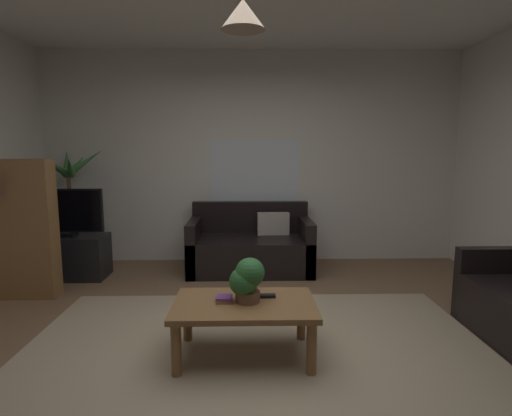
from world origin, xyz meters
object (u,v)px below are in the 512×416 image
(potted_palm_corner, at_px, (71,215))
(pendant_lamp, at_px, (243,14))
(book_on_table_0, at_px, (224,300))
(book_on_table_1, at_px, (224,298))
(couch_under_window, at_px, (251,248))
(potted_plant_on_table, at_px, (247,279))
(tv_stand, at_px, (67,257))
(remote_on_table_0, at_px, (265,296))
(tv, at_px, (64,212))
(bookshelf_corner, at_px, (18,228))
(coffee_table, at_px, (244,311))

(potted_palm_corner, height_order, pendant_lamp, pendant_lamp)
(book_on_table_0, distance_m, book_on_table_1, 0.02)
(couch_under_window, distance_m, potted_plant_on_table, 2.18)
(book_on_table_1, bearing_deg, tv_stand, 135.81)
(remote_on_table_0, xyz_separation_m, tv, (-2.23, 1.78, 0.36))
(book_on_table_0, relative_size, pendant_lamp, 0.24)
(tv, distance_m, bookshelf_corner, 0.64)
(potted_plant_on_table, height_order, bookshelf_corner, bookshelf_corner)
(pendant_lamp, bearing_deg, tv_stand, 137.65)
(coffee_table, height_order, tv, tv)
(coffee_table, distance_m, remote_on_table_0, 0.19)
(book_on_table_0, height_order, book_on_table_1, book_on_table_1)
(potted_plant_on_table, height_order, pendant_lamp, pendant_lamp)
(tv_stand, distance_m, bookshelf_corner, 0.80)
(coffee_table, bearing_deg, tv, 137.98)
(tv_stand, height_order, pendant_lamp, pendant_lamp)
(couch_under_window, bearing_deg, potted_plant_on_table, -91.25)
(book_on_table_1, bearing_deg, couch_under_window, 84.41)
(remote_on_table_0, bearing_deg, potted_plant_on_table, 121.14)
(couch_under_window, relative_size, book_on_table_0, 12.38)
(couch_under_window, height_order, potted_plant_on_table, couch_under_window)
(coffee_table, height_order, potted_palm_corner, potted_palm_corner)
(coffee_table, xyz_separation_m, potted_palm_corner, (-2.19, 2.34, 0.33))
(book_on_table_0, bearing_deg, tv_stand, 135.79)
(tv_stand, bearing_deg, bookshelf_corner, -106.38)
(tv, height_order, bookshelf_corner, bookshelf_corner)
(coffee_table, height_order, book_on_table_0, book_on_table_0)
(book_on_table_1, height_order, tv, tv)
(book_on_table_0, height_order, tv, tv)
(book_on_table_1, xyz_separation_m, tv, (-1.94, 1.86, 0.34))
(coffee_table, xyz_separation_m, tv, (-2.08, 1.88, 0.44))
(book_on_table_0, relative_size, remote_on_table_0, 0.76)
(remote_on_table_0, relative_size, tv, 0.18)
(tv_stand, bearing_deg, potted_palm_corner, 104.39)
(book_on_table_1, distance_m, pendant_lamp, 1.93)
(coffee_table, distance_m, bookshelf_corner, 2.62)
(potted_plant_on_table, xyz_separation_m, potted_palm_corner, (-2.21, 2.33, 0.10))
(tv, bearing_deg, remote_on_table_0, -38.60)
(tv, xyz_separation_m, potted_palm_corner, (-0.11, 0.46, -0.11))
(tv_stand, xyz_separation_m, potted_palm_corner, (-0.11, 0.44, 0.43))
(potted_palm_corner, xyz_separation_m, bookshelf_corner, (-0.07, -1.07, 0.04))
(book_on_table_1, xyz_separation_m, pendant_lamp, (0.14, -0.01, 1.93))
(coffee_table, distance_m, tv, 2.84)
(potted_plant_on_table, height_order, potted_palm_corner, potted_palm_corner)
(book_on_table_1, relative_size, pendant_lamp, 0.23)
(couch_under_window, height_order, coffee_table, couch_under_window)
(tv_stand, bearing_deg, pendant_lamp, -42.35)
(book_on_table_0, xyz_separation_m, bookshelf_corner, (-2.12, 1.25, 0.29))
(tv, bearing_deg, pendant_lamp, -42.02)
(remote_on_table_0, distance_m, pendant_lamp, 1.95)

